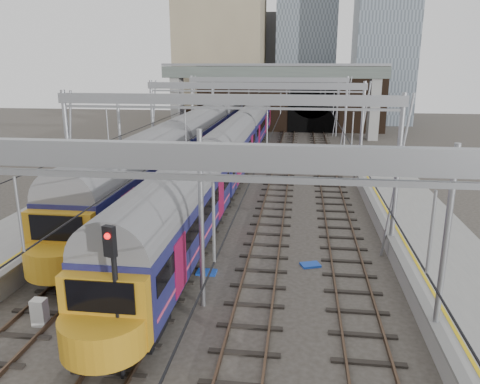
# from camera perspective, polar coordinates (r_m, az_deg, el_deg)

# --- Properties ---
(ground) EXTENTS (160.00, 160.00, 0.00)m
(ground) POSITION_cam_1_polar(r_m,az_deg,el_deg) (17.44, -5.89, -16.75)
(ground) COLOR #38332D
(ground) RESTS_ON ground
(tracks) EXTENTS (14.40, 80.00, 0.22)m
(tracks) POSITION_cam_1_polar(r_m,az_deg,el_deg) (30.96, 0.41, -1.95)
(tracks) COLOR #4C3828
(tracks) RESTS_ON ground
(overhead_line) EXTENTS (16.80, 80.00, 8.00)m
(overhead_line) POSITION_cam_1_polar(r_m,az_deg,el_deg) (36.10, 1.71, 11.13)
(overhead_line) COLOR gray
(overhead_line) RESTS_ON ground
(retaining_wall) EXTENTS (28.00, 2.75, 9.00)m
(retaining_wall) POSITION_cam_1_polar(r_m,az_deg,el_deg) (66.48, 5.60, 11.09)
(retaining_wall) COLOR black
(retaining_wall) RESTS_ON ground
(overbridge) EXTENTS (28.00, 3.00, 9.25)m
(overbridge) POSITION_cam_1_polar(r_m,az_deg,el_deg) (60.47, 4.11, 13.49)
(overbridge) COLOR gray
(overbridge) RESTS_ON ground
(city_skyline) EXTENTS (37.50, 27.50, 60.00)m
(city_skyline) POSITION_cam_1_polar(r_m,az_deg,el_deg) (85.18, 7.26, 20.58)
(city_skyline) COLOR tan
(city_skyline) RESTS_ON ground
(train_main) EXTENTS (2.81, 64.91, 4.83)m
(train_main) POSITION_cam_1_polar(r_m,az_deg,el_deg) (44.94, 0.17, 6.75)
(train_main) COLOR black
(train_main) RESTS_ON ground
(train_second) EXTENTS (3.04, 52.64, 5.15)m
(train_second) POSITION_cam_1_polar(r_m,az_deg,el_deg) (44.47, -5.17, 6.78)
(train_second) COLOR black
(train_second) RESTS_ON ground
(signal_near_left) EXTENTS (0.36, 0.45, 4.44)m
(signal_near_left) POSITION_cam_1_polar(r_m,az_deg,el_deg) (19.40, -11.16, -4.22)
(signal_near_left) COLOR black
(signal_near_left) RESTS_ON ground
(signal_near_centre) EXTENTS (0.39, 0.47, 4.97)m
(signal_near_centre) POSITION_cam_1_polar(r_m,az_deg,el_deg) (14.11, -15.01, -10.94)
(signal_near_centre) COLOR black
(signal_near_centre) RESTS_ON ground
(relay_cabinet) EXTENTS (0.51, 0.43, 1.02)m
(relay_cabinet) POSITION_cam_1_polar(r_m,az_deg,el_deg) (19.03, -23.24, -13.32)
(relay_cabinet) COLOR silver
(relay_cabinet) RESTS_ON ground
(equip_cover_a) EXTENTS (0.89, 0.67, 0.10)m
(equip_cover_a) POSITION_cam_1_polar(r_m,az_deg,el_deg) (19.96, -11.62, -12.41)
(equip_cover_a) COLOR #1741B2
(equip_cover_a) RESTS_ON ground
(equip_cover_b) EXTENTS (0.91, 0.64, 0.11)m
(equip_cover_b) POSITION_cam_1_polar(r_m,az_deg,el_deg) (21.70, -4.10, -9.73)
(equip_cover_b) COLOR #1741B2
(equip_cover_b) RESTS_ON ground
(equip_cover_c) EXTENTS (1.04, 0.89, 0.10)m
(equip_cover_c) POSITION_cam_1_polar(r_m,az_deg,el_deg) (22.63, 8.57, -8.78)
(equip_cover_c) COLOR #1741B2
(equip_cover_c) RESTS_ON ground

